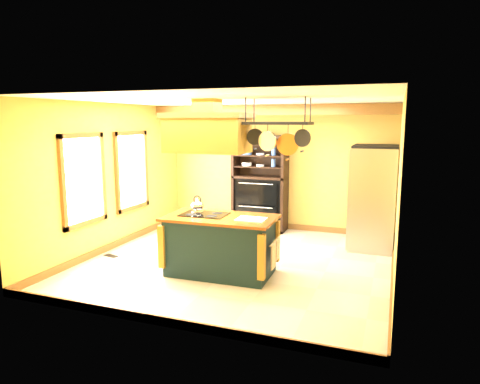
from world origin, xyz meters
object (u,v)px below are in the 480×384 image
Objects in this scene: refrigerator at (373,199)px; kitchen_island at (220,245)px; hutch at (260,193)px; pot_rack at (278,130)px; range_hood at (207,131)px.

kitchen_island is at bearing -132.97° from refrigerator.
kitchen_island is 0.84× the size of hutch.
refrigerator reaches higher than kitchen_island.
refrigerator is (1.23, 2.29, -1.33)m from pot_rack.
hutch is (-0.26, 2.91, 0.35)m from kitchen_island.
hutch is at bearing 91.25° from range_hood.
pot_rack reaches higher than refrigerator.
range_hood is 3.23m from hutch.
refrigerator is (2.33, 2.29, -1.30)m from range_hood.
pot_rack reaches higher than kitchen_island.
range_hood is 1.10m from pot_rack.
kitchen_island is 1.77m from range_hood.
range_hood is at bearing 178.77° from kitchen_island.
kitchen_island is 2.00m from pot_rack.
range_hood is at bearing -135.51° from refrigerator.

